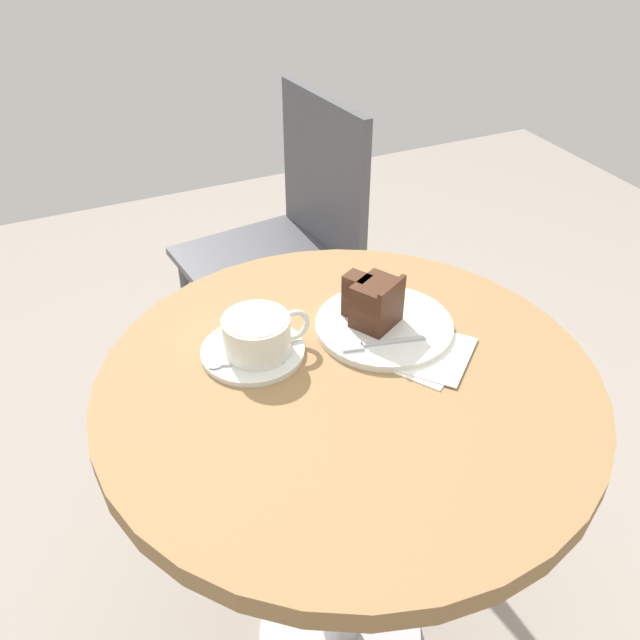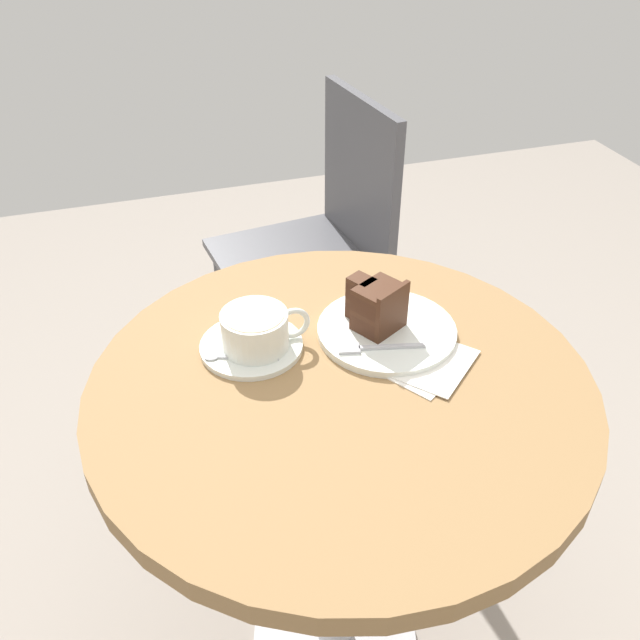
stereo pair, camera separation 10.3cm
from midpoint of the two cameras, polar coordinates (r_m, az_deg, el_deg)
name	(u,v)px [view 1 (the left image)]	position (r m, az deg, el deg)	size (l,w,h in m)	color
ground_plane	(340,637)	(1.55, -0.41, -25.21)	(4.40, 4.40, 0.01)	gray
cafe_table	(347,435)	(1.07, -0.54, -9.76)	(0.74, 0.74, 0.71)	olive
saucer	(253,351)	(1.04, -8.52, -2.71)	(0.16, 0.16, 0.01)	silver
coffee_cup	(258,334)	(1.01, -8.15, -1.27)	(0.14, 0.10, 0.06)	silver
teaspoon	(236,364)	(1.01, -10.03, -3.79)	(0.11, 0.05, 0.00)	#B7B7BC
cake_plate	(384,326)	(1.08, 2.70, -0.58)	(0.22, 0.22, 0.01)	silver
cake_slice	(374,302)	(1.05, 1.77, 1.42)	(0.09, 0.10, 0.08)	#422619
fork	(373,344)	(1.03, 1.63, -2.11)	(0.13, 0.05, 0.00)	#B7B7BC
napkin	(422,351)	(1.04, 5.80, -2.72)	(0.19, 0.20, 0.00)	silver
cafe_chair	(291,235)	(1.72, -4.14, 7.08)	(0.42, 0.42, 0.86)	#4C4C51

